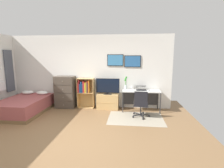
{
  "coord_description": "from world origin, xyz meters",
  "views": [
    {
      "loc": [
        1.56,
        -3.7,
        1.91
      ],
      "look_at": [
        0.98,
        1.5,
        1.04
      ],
      "focal_mm": 26.51,
      "sensor_mm": 36.0,
      "label": 1
    }
  ],
  "objects_px": {
    "bookshelf": "(85,90)",
    "tv_stand": "(108,101)",
    "television": "(108,86)",
    "bamboo_vase": "(126,83)",
    "wine_glass": "(131,87)",
    "computer_mouse": "(149,90)",
    "desk": "(141,94)",
    "office_chair": "(141,104)",
    "laptop": "(141,88)",
    "dresser": "(65,92)",
    "bed": "(24,105)"
  },
  "relations": [
    {
      "from": "tv_stand",
      "to": "television",
      "type": "relative_size",
      "value": 0.92
    },
    {
      "from": "desk",
      "to": "laptop",
      "type": "distance_m",
      "value": 0.2
    },
    {
      "from": "desk",
      "to": "television",
      "type": "bearing_deg",
      "value": -179.63
    },
    {
      "from": "television",
      "to": "wine_glass",
      "type": "xyz_separation_m",
      "value": [
        0.85,
        -0.15,
        0.03
      ]
    },
    {
      "from": "bamboo_vase",
      "to": "wine_glass",
      "type": "relative_size",
      "value": 2.56
    },
    {
      "from": "tv_stand",
      "to": "television",
      "type": "height_order",
      "value": "television"
    },
    {
      "from": "dresser",
      "to": "desk",
      "type": "relative_size",
      "value": 0.9
    },
    {
      "from": "laptop",
      "to": "wine_glass",
      "type": "bearing_deg",
      "value": -159.18
    },
    {
      "from": "laptop",
      "to": "bookshelf",
      "type": "bearing_deg",
      "value": 174.95
    },
    {
      "from": "wine_glass",
      "to": "television",
      "type": "bearing_deg",
      "value": 170.3
    },
    {
      "from": "bookshelf",
      "to": "bamboo_vase",
      "type": "distance_m",
      "value": 1.54
    },
    {
      "from": "bookshelf",
      "to": "dresser",
      "type": "bearing_deg",
      "value": -175.46
    },
    {
      "from": "bed",
      "to": "dresser",
      "type": "height_order",
      "value": "dresser"
    },
    {
      "from": "bookshelf",
      "to": "bamboo_vase",
      "type": "bearing_deg",
      "value": 0.79
    },
    {
      "from": "dresser",
      "to": "computer_mouse",
      "type": "bearing_deg",
      "value": -2.25
    },
    {
      "from": "bed",
      "to": "bookshelf",
      "type": "xyz_separation_m",
      "value": [
        1.91,
        0.81,
        0.41
      ]
    },
    {
      "from": "bookshelf",
      "to": "television",
      "type": "height_order",
      "value": "television"
    },
    {
      "from": "dresser",
      "to": "bookshelf",
      "type": "bearing_deg",
      "value": 4.54
    },
    {
      "from": "dresser",
      "to": "television",
      "type": "distance_m",
      "value": 1.63
    },
    {
      "from": "television",
      "to": "computer_mouse",
      "type": "xyz_separation_m",
      "value": [
        1.46,
        -0.11,
        -0.09
      ]
    },
    {
      "from": "dresser",
      "to": "television",
      "type": "xyz_separation_m",
      "value": [
        1.61,
        -0.01,
        0.25
      ]
    },
    {
      "from": "desk",
      "to": "laptop",
      "type": "bearing_deg",
      "value": 72.64
    },
    {
      "from": "television",
      "to": "office_chair",
      "type": "distance_m",
      "value": 1.44
    },
    {
      "from": "laptop",
      "to": "office_chair",
      "type": "bearing_deg",
      "value": -96.85
    },
    {
      "from": "desk",
      "to": "laptop",
      "type": "height_order",
      "value": "laptop"
    },
    {
      "from": "bookshelf",
      "to": "wine_glass",
      "type": "relative_size",
      "value": 6.2
    },
    {
      "from": "computer_mouse",
      "to": "wine_glass",
      "type": "bearing_deg",
      "value": -176.88
    },
    {
      "from": "tv_stand",
      "to": "laptop",
      "type": "xyz_separation_m",
      "value": [
        1.2,
        -0.01,
        0.53
      ]
    },
    {
      "from": "dresser",
      "to": "wine_glass",
      "type": "distance_m",
      "value": 2.49
    },
    {
      "from": "wine_glass",
      "to": "bookshelf",
      "type": "bearing_deg",
      "value": 172.98
    },
    {
      "from": "bookshelf",
      "to": "television",
      "type": "relative_size",
      "value": 1.3
    },
    {
      "from": "bed",
      "to": "bookshelf",
      "type": "relative_size",
      "value": 1.75
    },
    {
      "from": "tv_stand",
      "to": "computer_mouse",
      "type": "bearing_deg",
      "value": -5.31
    },
    {
      "from": "desk",
      "to": "wine_glass",
      "type": "bearing_deg",
      "value": -156.02
    },
    {
      "from": "tv_stand",
      "to": "computer_mouse",
      "type": "distance_m",
      "value": 1.54
    },
    {
      "from": "desk",
      "to": "laptop",
      "type": "relative_size",
      "value": 3.33
    },
    {
      "from": "television",
      "to": "wine_glass",
      "type": "distance_m",
      "value": 0.87
    },
    {
      "from": "office_chair",
      "to": "bamboo_vase",
      "type": "xyz_separation_m",
      "value": [
        -0.51,
        0.86,
        0.49
      ]
    },
    {
      "from": "bed",
      "to": "office_chair",
      "type": "height_order",
      "value": "office_chair"
    },
    {
      "from": "tv_stand",
      "to": "office_chair",
      "type": "height_order",
      "value": "office_chair"
    },
    {
      "from": "bookshelf",
      "to": "tv_stand",
      "type": "height_order",
      "value": "bookshelf"
    },
    {
      "from": "computer_mouse",
      "to": "bamboo_vase",
      "type": "height_order",
      "value": "bamboo_vase"
    },
    {
      "from": "desk",
      "to": "laptop",
      "type": "xyz_separation_m",
      "value": [
        0.0,
        0.0,
        0.2
      ]
    },
    {
      "from": "office_chair",
      "to": "wine_glass",
      "type": "xyz_separation_m",
      "value": [
        -0.3,
        0.63,
        0.42
      ]
    },
    {
      "from": "tv_stand",
      "to": "wine_glass",
      "type": "relative_size",
      "value": 4.39
    },
    {
      "from": "desk",
      "to": "office_chair",
      "type": "xyz_separation_m",
      "value": [
        -0.04,
        -0.78,
        -0.15
      ]
    },
    {
      "from": "desk",
      "to": "computer_mouse",
      "type": "bearing_deg",
      "value": -25.22
    },
    {
      "from": "laptop",
      "to": "bamboo_vase",
      "type": "bearing_deg",
      "value": 168.64
    },
    {
      "from": "office_chair",
      "to": "bamboo_vase",
      "type": "relative_size",
      "value": 1.87
    },
    {
      "from": "computer_mouse",
      "to": "bed",
      "type": "bearing_deg",
      "value": -171.54
    }
  ]
}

